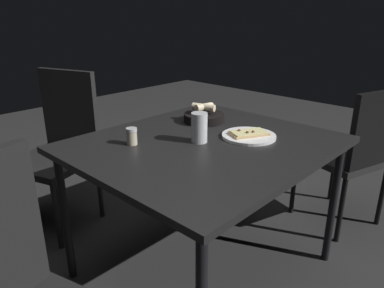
{
  "coord_description": "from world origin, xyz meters",
  "views": [
    {
      "loc": [
        -1.06,
        1.21,
        1.3
      ],
      "look_at": [
        -0.01,
        0.1,
        0.74
      ],
      "focal_mm": 33.9,
      "sensor_mm": 36.0,
      "label": 1
    }
  ],
  "objects_px": {
    "beer_glass": "(199,129)",
    "dining_table": "(205,152)",
    "chair_near": "(60,141)",
    "pepper_shaker": "(132,137)",
    "pizza_plate": "(249,135)",
    "bread_basket": "(204,116)",
    "chair_spare": "(355,149)"
  },
  "relations": [
    {
      "from": "beer_glass",
      "to": "dining_table",
      "type": "bearing_deg",
      "value": -124.99
    },
    {
      "from": "chair_near",
      "to": "pepper_shaker",
      "type": "bearing_deg",
      "value": 178.3
    },
    {
      "from": "pizza_plate",
      "to": "bread_basket",
      "type": "height_order",
      "value": "bread_basket"
    },
    {
      "from": "bread_basket",
      "to": "chair_spare",
      "type": "relative_size",
      "value": 0.25
    },
    {
      "from": "pizza_plate",
      "to": "bread_basket",
      "type": "bearing_deg",
      "value": -8.77
    },
    {
      "from": "dining_table",
      "to": "pizza_plate",
      "type": "height_order",
      "value": "pizza_plate"
    },
    {
      "from": "bread_basket",
      "to": "chair_near",
      "type": "distance_m",
      "value": 0.92
    },
    {
      "from": "chair_near",
      "to": "dining_table",
      "type": "bearing_deg",
      "value": -166.48
    },
    {
      "from": "dining_table",
      "to": "bread_basket",
      "type": "xyz_separation_m",
      "value": [
        0.22,
        -0.24,
        0.09
      ]
    },
    {
      "from": "pepper_shaker",
      "to": "chair_near",
      "type": "distance_m",
      "value": 0.8
    },
    {
      "from": "dining_table",
      "to": "chair_spare",
      "type": "height_order",
      "value": "chair_spare"
    },
    {
      "from": "bread_basket",
      "to": "chair_near",
      "type": "bearing_deg",
      "value": 32.26
    },
    {
      "from": "dining_table",
      "to": "chair_spare",
      "type": "bearing_deg",
      "value": -111.93
    },
    {
      "from": "dining_table",
      "to": "pizza_plate",
      "type": "relative_size",
      "value": 4.4
    },
    {
      "from": "pepper_shaker",
      "to": "chair_spare",
      "type": "relative_size",
      "value": 0.09
    },
    {
      "from": "dining_table",
      "to": "bread_basket",
      "type": "height_order",
      "value": "bread_basket"
    },
    {
      "from": "beer_glass",
      "to": "chair_near",
      "type": "height_order",
      "value": "chair_near"
    },
    {
      "from": "bread_basket",
      "to": "beer_glass",
      "type": "xyz_separation_m",
      "value": [
        -0.21,
        0.27,
        0.03
      ]
    },
    {
      "from": "bread_basket",
      "to": "chair_near",
      "type": "height_order",
      "value": "chair_near"
    },
    {
      "from": "chair_spare",
      "to": "bread_basket",
      "type": "bearing_deg",
      "value": 49.15
    },
    {
      "from": "bread_basket",
      "to": "pizza_plate",
      "type": "bearing_deg",
      "value": 171.23
    },
    {
      "from": "pizza_plate",
      "to": "beer_glass",
      "type": "xyz_separation_m",
      "value": [
        0.13,
        0.21,
        0.05
      ]
    },
    {
      "from": "pepper_shaker",
      "to": "chair_near",
      "type": "xyz_separation_m",
      "value": [
        0.77,
        -0.02,
        -0.21
      ]
    },
    {
      "from": "chair_spare",
      "to": "pizza_plate",
      "type": "bearing_deg",
      "value": 70.73
    },
    {
      "from": "dining_table",
      "to": "chair_near",
      "type": "relative_size",
      "value": 1.2
    },
    {
      "from": "dining_table",
      "to": "chair_near",
      "type": "distance_m",
      "value": 1.02
    },
    {
      "from": "beer_glass",
      "to": "chair_near",
      "type": "distance_m",
      "value": 1.02
    },
    {
      "from": "bread_basket",
      "to": "pepper_shaker",
      "type": "relative_size",
      "value": 2.84
    },
    {
      "from": "dining_table",
      "to": "bread_basket",
      "type": "distance_m",
      "value": 0.34
    },
    {
      "from": "beer_glass",
      "to": "chair_spare",
      "type": "height_order",
      "value": "chair_spare"
    },
    {
      "from": "dining_table",
      "to": "chair_near",
      "type": "bearing_deg",
      "value": 13.52
    },
    {
      "from": "pizza_plate",
      "to": "chair_near",
      "type": "distance_m",
      "value": 1.2
    }
  ]
}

